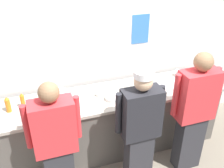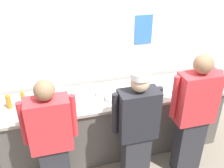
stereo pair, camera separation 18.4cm
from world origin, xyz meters
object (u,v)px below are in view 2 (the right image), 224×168
at_px(plate_stack_front, 113,98).
at_px(squeeze_bottle_primary, 9,101).
at_px(chef_far_right, 194,115).
at_px(mixing_bowl_steel, 55,96).
at_px(chef_near_left, 52,141).
at_px(sheet_tray, 169,86).
at_px(ramekin_yellow_sauce, 28,107).
at_px(ramekin_red_sauce, 133,90).
at_px(squeeze_bottle_secondary, 23,98).
at_px(chef_center, 137,129).
at_px(ramekin_orange_sauce, 100,94).
at_px(deli_cup, 181,75).
at_px(ramekin_green_sauce, 143,96).

distance_m(plate_stack_front, squeeze_bottle_primary, 1.31).
height_order(chef_far_right, plate_stack_front, chef_far_right).
bearing_deg(mixing_bowl_steel, chef_near_left, -98.40).
relative_size(sheet_tray, ramekin_yellow_sauce, 5.09).
xyz_separation_m(mixing_bowl_steel, sheet_tray, (1.59, -0.07, -0.05)).
xyz_separation_m(ramekin_red_sauce, ramekin_yellow_sauce, (-1.40, -0.05, -0.00)).
distance_m(plate_stack_front, squeeze_bottle_secondary, 1.14).
bearing_deg(squeeze_bottle_secondary, chef_center, -30.68).
bearing_deg(ramekin_orange_sauce, mixing_bowl_steel, 177.29).
bearing_deg(deli_cup, ramekin_green_sauce, -154.65).
xyz_separation_m(chef_center, ramekin_red_sauce, (0.18, 0.68, 0.10)).
bearing_deg(ramekin_green_sauce, ramekin_yellow_sauce, 175.13).
distance_m(chef_far_right, ramekin_orange_sauce, 1.24).
xyz_separation_m(plate_stack_front, squeeze_bottle_secondary, (-1.12, 0.18, 0.08)).
height_order(plate_stack_front, squeeze_bottle_secondary, squeeze_bottle_secondary).
relative_size(chef_center, squeeze_bottle_secondary, 7.56).
xyz_separation_m(chef_near_left, mixing_bowl_steel, (0.10, 0.69, 0.15)).
distance_m(chef_center, ramekin_orange_sauce, 0.78).
xyz_separation_m(squeeze_bottle_primary, ramekin_orange_sauce, (1.15, -0.01, -0.07)).
bearing_deg(ramekin_yellow_sauce, sheet_tray, 1.17).
bearing_deg(ramekin_red_sauce, chef_near_left, -151.46).
distance_m(chef_near_left, ramekin_yellow_sauce, 0.64).
relative_size(chef_center, ramekin_orange_sauce, 15.91).
height_order(chef_near_left, chef_center, chef_near_left).
distance_m(ramekin_orange_sauce, ramekin_yellow_sauce, 0.94).
height_order(chef_center, ramekin_orange_sauce, chef_center).
xyz_separation_m(ramekin_green_sauce, ramekin_yellow_sauce, (-1.48, 0.13, -0.00)).
bearing_deg(plate_stack_front, chef_center, -76.26).
bearing_deg(plate_stack_front, squeeze_bottle_primary, 173.10).
bearing_deg(ramekin_red_sauce, chef_far_right, -49.61).
bearing_deg(ramekin_orange_sauce, chef_far_right, -33.87).
relative_size(ramekin_red_sauce, ramekin_yellow_sauce, 1.01).
xyz_separation_m(plate_stack_front, squeeze_bottle_primary, (-1.30, 0.16, 0.08)).
distance_m(plate_stack_front, ramekin_red_sauce, 0.34).
bearing_deg(chef_near_left, squeeze_bottle_primary, 124.99).
bearing_deg(mixing_bowl_steel, chef_far_right, -23.94).
bearing_deg(ramekin_green_sauce, chef_center, -117.45).
distance_m(squeeze_bottle_secondary, deli_cup, 2.28).
xyz_separation_m(sheet_tray, squeeze_bottle_primary, (-2.16, 0.05, 0.09)).
height_order(mixing_bowl_steel, ramekin_yellow_sauce, mixing_bowl_steel).
bearing_deg(chef_far_right, ramekin_green_sauce, 134.76).
distance_m(ramekin_orange_sauce, ramekin_green_sauce, 0.58).
bearing_deg(chef_far_right, squeeze_bottle_secondary, 160.23).
distance_m(chef_near_left, squeeze_bottle_primary, 0.83).
bearing_deg(chef_far_right, plate_stack_front, 148.62).
relative_size(squeeze_bottle_primary, deli_cup, 1.99).
height_order(ramekin_orange_sauce, ramekin_green_sauce, same).
relative_size(plate_stack_front, sheet_tray, 0.41).
bearing_deg(ramekin_green_sauce, squeeze_bottle_primary, 172.89).
relative_size(chef_far_right, ramekin_orange_sauce, 16.81).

